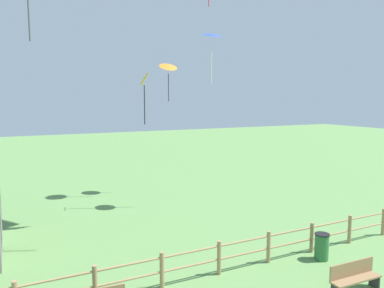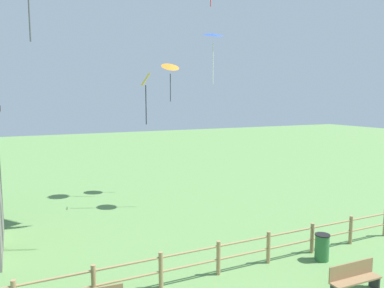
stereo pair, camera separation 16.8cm
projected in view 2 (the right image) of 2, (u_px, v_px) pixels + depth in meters
wooden_fence at (219, 256)px, 12.26m from camera, size 16.32×0.14×1.14m
park_bench_near_fence at (354, 277)px, 11.13m from camera, size 1.75×0.46×0.90m
trash_bin at (322, 247)px, 13.38m from camera, size 0.53×0.53×0.96m
kite_yellow_diamond at (146, 89)px, 19.27m from camera, size 0.47×0.57×2.64m
kite_orange_delta at (170, 67)px, 22.47m from camera, size 1.13×1.06×2.38m
kite_blue_delta at (213, 36)px, 19.25m from camera, size 1.23×1.22×2.71m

